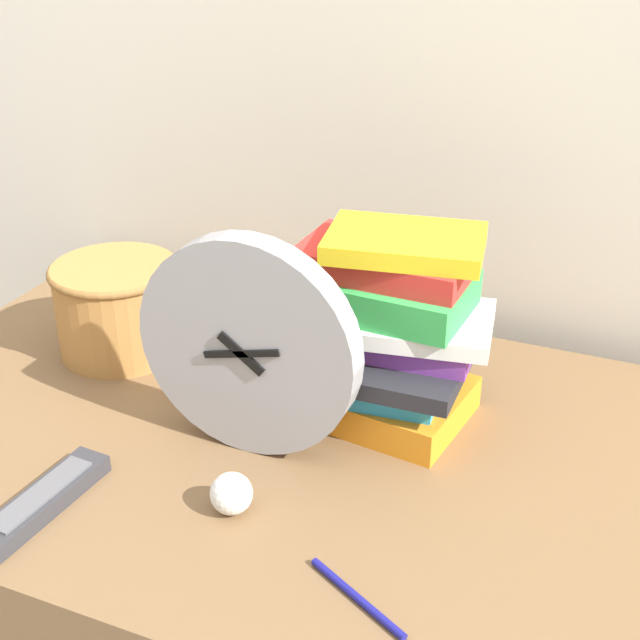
{
  "coord_description": "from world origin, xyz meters",
  "views": [
    {
      "loc": [
        0.41,
        -0.48,
        1.37
      ],
      "look_at": [
        0.05,
        0.38,
        0.89
      ],
      "focal_mm": 50.0,
      "sensor_mm": 36.0,
      "label": 1
    }
  ],
  "objects_px": {
    "tv_remote": "(42,501)",
    "pen": "(357,598)",
    "crumpled_paper_ball": "(231,493)",
    "basket": "(118,305)",
    "desk_clock": "(248,347)",
    "book_stack": "(388,330)"
  },
  "relations": [
    {
      "from": "book_stack",
      "to": "crumpled_paper_ball",
      "type": "distance_m",
      "value": 0.28
    },
    {
      "from": "crumpled_paper_ball",
      "to": "pen",
      "type": "height_order",
      "value": "crumpled_paper_ball"
    },
    {
      "from": "pen",
      "to": "basket",
      "type": "bearing_deg",
      "value": 146.03
    },
    {
      "from": "tv_remote",
      "to": "basket",
      "type": "bearing_deg",
      "value": 110.4
    },
    {
      "from": "book_stack",
      "to": "tv_remote",
      "type": "xyz_separation_m",
      "value": [
        -0.28,
        -0.33,
        -0.1
      ]
    },
    {
      "from": "desk_clock",
      "to": "pen",
      "type": "xyz_separation_m",
      "value": [
        0.21,
        -0.19,
        -0.13
      ]
    },
    {
      "from": "basket",
      "to": "desk_clock",
      "type": "bearing_deg",
      "value": -26.43
    },
    {
      "from": "tv_remote",
      "to": "crumpled_paper_ball",
      "type": "bearing_deg",
      "value": 22.28
    },
    {
      "from": "basket",
      "to": "pen",
      "type": "xyz_separation_m",
      "value": [
        0.49,
        -0.33,
        -0.07
      ]
    },
    {
      "from": "crumpled_paper_ball",
      "to": "pen",
      "type": "xyz_separation_m",
      "value": [
        0.17,
        -0.07,
        -0.02
      ]
    },
    {
      "from": "book_stack",
      "to": "desk_clock",
      "type": "bearing_deg",
      "value": -131.53
    },
    {
      "from": "tv_remote",
      "to": "crumpled_paper_ball",
      "type": "relative_size",
      "value": 3.88
    },
    {
      "from": "tv_remote",
      "to": "crumpled_paper_ball",
      "type": "height_order",
      "value": "crumpled_paper_ball"
    },
    {
      "from": "tv_remote",
      "to": "book_stack",
      "type": "bearing_deg",
      "value": 50.44
    },
    {
      "from": "tv_remote",
      "to": "pen",
      "type": "xyz_separation_m",
      "value": [
        0.36,
        0.01,
        -0.01
      ]
    },
    {
      "from": "pen",
      "to": "crumpled_paper_ball",
      "type": "bearing_deg",
      "value": 157.55
    },
    {
      "from": "desk_clock",
      "to": "book_stack",
      "type": "bearing_deg",
      "value": 48.47
    },
    {
      "from": "basket",
      "to": "crumpled_paper_ball",
      "type": "height_order",
      "value": "basket"
    },
    {
      "from": "crumpled_paper_ball",
      "to": "tv_remote",
      "type": "bearing_deg",
      "value": -157.72
    },
    {
      "from": "tv_remote",
      "to": "pen",
      "type": "bearing_deg",
      "value": 1.12
    },
    {
      "from": "book_stack",
      "to": "crumpled_paper_ball",
      "type": "xyz_separation_m",
      "value": [
        -0.09,
        -0.26,
        -0.09
      ]
    },
    {
      "from": "book_stack",
      "to": "tv_remote",
      "type": "distance_m",
      "value": 0.44
    }
  ]
}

